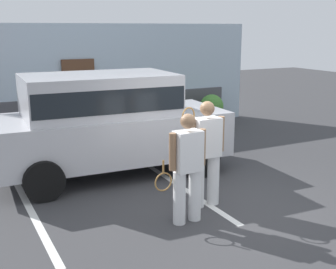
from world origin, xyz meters
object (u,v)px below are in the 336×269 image
Objects in this scene: potted_plant_by_porch at (196,114)px; potted_plant_secondary at (212,108)px; tennis_player_man at (187,167)px; parked_suv at (107,119)px; tennis_player_woman at (206,152)px.

potted_plant_secondary reaches higher than potted_plant_by_porch.
potted_plant_by_porch is at bearing -124.93° from tennis_player_man.
potted_plant_secondary is at bearing -128.82° from tennis_player_man.
tennis_player_man is 7.05m from potted_plant_secondary.
parked_suv reaches higher than tennis_player_woman.
tennis_player_man is at bearing -125.66° from potted_plant_secondary.
tennis_player_woman reaches higher than potted_plant_by_porch.
tennis_player_man is 1.78× the size of potted_plant_secondary.
potted_plant_secondary is (4.11, 5.72, -0.35)m from tennis_player_man.
potted_plant_by_porch is (2.79, 5.04, -0.47)m from tennis_player_woman.
tennis_player_woman reaches higher than potted_plant_secondary.
tennis_player_man is 0.96× the size of tennis_player_woman.
tennis_player_woman is at bearing -66.46° from parked_suv.
parked_suv is 2.75× the size of tennis_player_man.
parked_suv is 2.50m from tennis_player_woman.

